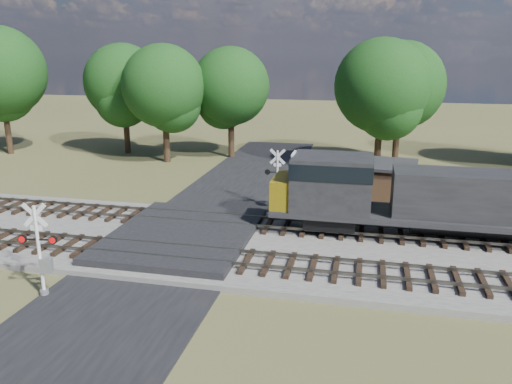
# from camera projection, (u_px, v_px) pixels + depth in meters

# --- Properties ---
(ground) EXTENTS (160.00, 160.00, 0.00)m
(ground) POSITION_uv_depth(u_px,v_px,m) (180.00, 246.00, 25.36)
(ground) COLOR brown
(ground) RESTS_ON ground
(ballast_bed) EXTENTS (140.00, 10.00, 0.30)m
(ballast_bed) POSITION_uv_depth(u_px,v_px,m) (382.00, 256.00, 23.69)
(ballast_bed) COLOR gray
(ballast_bed) RESTS_ON ground
(road) EXTENTS (7.00, 60.00, 0.08)m
(road) POSITION_uv_depth(u_px,v_px,m) (180.00, 245.00, 25.35)
(road) COLOR black
(road) RESTS_ON ground
(crossing_panel) EXTENTS (7.00, 9.00, 0.62)m
(crossing_panel) POSITION_uv_depth(u_px,v_px,m) (183.00, 236.00, 25.75)
(crossing_panel) COLOR #262628
(crossing_panel) RESTS_ON ground
(track_near) EXTENTS (140.00, 2.60, 0.33)m
(track_near) POSITION_uv_depth(u_px,v_px,m) (228.00, 259.00, 22.71)
(track_near) COLOR black
(track_near) RESTS_ON ballast_bed
(track_far) EXTENTS (140.00, 2.60, 0.33)m
(track_far) POSITION_uv_depth(u_px,v_px,m) (253.00, 223.00, 27.41)
(track_far) COLOR black
(track_far) RESTS_ON ballast_bed
(crossing_signal_near) EXTENTS (1.58, 0.38, 3.93)m
(crossing_signal_near) POSITION_uv_depth(u_px,v_px,m) (42.00, 258.00, 19.71)
(crossing_signal_near) COLOR silver
(crossing_signal_near) RESTS_ON ground
(crossing_signal_far) EXTENTS (1.56, 0.34, 3.86)m
(crossing_signal_far) POSITION_uv_depth(u_px,v_px,m) (276.00, 185.00, 30.76)
(crossing_signal_far) COLOR silver
(crossing_signal_far) RESTS_ON ground
(equipment_shed) EXTENTS (4.52, 4.52, 2.76)m
(equipment_shed) POSITION_uv_depth(u_px,v_px,m) (382.00, 184.00, 31.83)
(equipment_shed) COLOR #45331D
(equipment_shed) RESTS_ON ground
(treeline) EXTENTS (84.79, 12.00, 11.89)m
(treeline) POSITION_uv_depth(u_px,v_px,m) (340.00, 84.00, 41.64)
(treeline) COLOR black
(treeline) RESTS_ON ground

